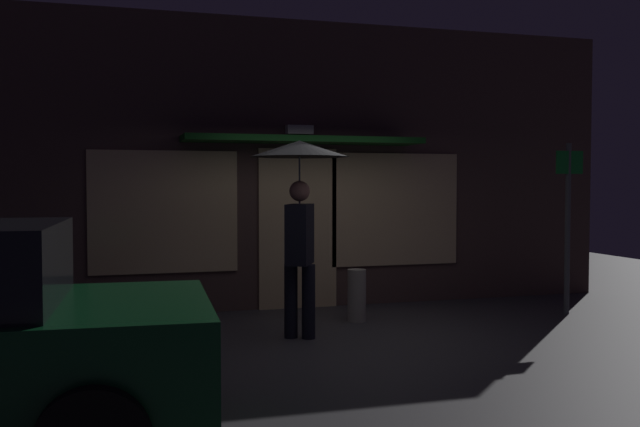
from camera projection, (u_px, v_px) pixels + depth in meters
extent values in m
plane|color=#423F44|center=(349.00, 341.00, 7.75)|extent=(18.00, 18.00, 0.00)
cube|color=brown|center=(295.00, 165.00, 9.92)|extent=(9.49, 0.30, 3.96)
cube|color=#F9D199|center=(298.00, 229.00, 9.79)|extent=(1.10, 0.04, 2.20)
cube|color=#F9D199|center=(164.00, 212.00, 9.27)|extent=(1.92, 0.04, 1.60)
cube|color=#F9D199|center=(395.00, 209.00, 10.19)|extent=(1.92, 0.04, 1.60)
cube|color=white|center=(299.00, 130.00, 9.66)|extent=(0.36, 0.16, 0.12)
cube|color=#144C19|center=(304.00, 140.00, 9.43)|extent=(3.20, 0.70, 0.08)
cylinder|color=black|center=(309.00, 301.00, 7.89)|extent=(0.15, 0.15, 0.83)
cylinder|color=black|center=(291.00, 301.00, 7.92)|extent=(0.15, 0.15, 0.83)
cube|color=black|center=(300.00, 234.00, 7.87)|extent=(0.42, 0.52, 0.67)
cube|color=silver|center=(291.00, 235.00, 7.78)|extent=(0.08, 0.13, 0.53)
cube|color=#B28C19|center=(291.00, 237.00, 7.78)|extent=(0.04, 0.06, 0.43)
sphere|color=#B07365|center=(300.00, 191.00, 7.85)|extent=(0.23, 0.23, 0.23)
cylinder|color=slate|center=(300.00, 186.00, 7.85)|extent=(0.02, 0.02, 1.00)
cone|color=black|center=(300.00, 149.00, 7.83)|extent=(1.09, 1.09, 0.18)
cylinder|color=black|center=(111.00, 362.00, 5.59)|extent=(0.65, 0.25, 0.64)
cylinder|color=#595B60|center=(568.00, 229.00, 9.34)|extent=(0.07, 0.07, 2.25)
cube|color=#198C33|center=(569.00, 162.00, 9.28)|extent=(0.40, 0.02, 0.30)
cylinder|color=#B2A899|center=(357.00, 295.00, 8.86)|extent=(0.23, 0.23, 0.65)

